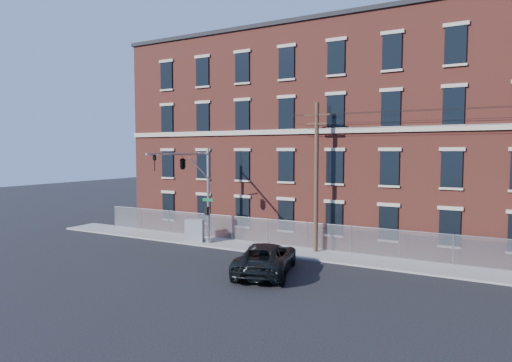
{
  "coord_description": "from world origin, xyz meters",
  "views": [
    {
      "loc": [
        12.01,
        -21.58,
        6.91
      ],
      "look_at": [
        -1.74,
        4.0,
        4.87
      ],
      "focal_mm": 30.1,
      "sensor_mm": 36.0,
      "label": 1
    }
  ],
  "objects_px": {
    "traffic_signal_mast": "(189,173)",
    "pickup_truck": "(266,258)",
    "utility_cabinet": "(195,231)",
    "utility_pole_near": "(316,174)"
  },
  "relations": [
    {
      "from": "traffic_signal_mast",
      "to": "pickup_truck",
      "type": "height_order",
      "value": "traffic_signal_mast"
    },
    {
      "from": "pickup_truck",
      "to": "utility_cabinet",
      "type": "height_order",
      "value": "utility_cabinet"
    },
    {
      "from": "pickup_truck",
      "to": "utility_pole_near",
      "type": "bearing_deg",
      "value": -113.62
    },
    {
      "from": "traffic_signal_mast",
      "to": "pickup_truck",
      "type": "distance_m",
      "value": 8.83
    },
    {
      "from": "utility_pole_near",
      "to": "utility_cabinet",
      "type": "bearing_deg",
      "value": -171.22
    },
    {
      "from": "utility_pole_near",
      "to": "pickup_truck",
      "type": "bearing_deg",
      "value": -98.0
    },
    {
      "from": "utility_pole_near",
      "to": "utility_cabinet",
      "type": "relative_size",
      "value": 5.95
    },
    {
      "from": "traffic_signal_mast",
      "to": "utility_cabinet",
      "type": "relative_size",
      "value": 4.17
    },
    {
      "from": "utility_pole_near",
      "to": "pickup_truck",
      "type": "distance_m",
      "value": 7.4
    },
    {
      "from": "pickup_truck",
      "to": "traffic_signal_mast",
      "type": "bearing_deg",
      "value": -34.25
    }
  ]
}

